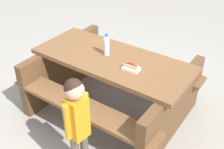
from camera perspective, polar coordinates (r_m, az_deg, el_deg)
ground_plane at (r=3.56m, az=0.00°, el=-7.07°), size 30.00×30.00×0.00m
picnic_table at (r=3.29m, az=0.00°, el=-1.17°), size 2.14×1.89×0.75m
soda_bottle at (r=3.14m, az=-1.13°, el=5.99°), size 0.07×0.07×0.25m
hotdog_tray at (r=2.90m, az=3.91°, el=1.45°), size 0.20×0.15×0.08m
child_in_coat at (r=2.43m, az=-7.17°, el=-8.75°), size 0.21×0.25×1.08m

